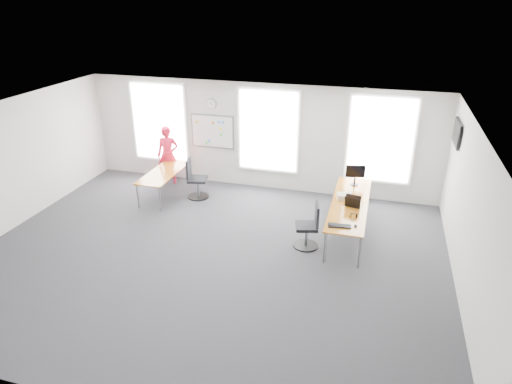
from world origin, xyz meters
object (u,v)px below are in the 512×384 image
(keyboard, at_px, (340,226))
(headphones, at_px, (353,215))
(person, at_px, (168,155))
(desk_right, at_px, (350,205))
(chair_left, at_px, (195,181))
(chair_right, at_px, (309,228))
(desk_left, at_px, (163,174))
(monitor, at_px, (355,173))

(keyboard, relative_size, headphones, 2.96)
(person, bearing_deg, headphones, -40.54)
(desk_right, bearing_deg, headphones, -79.41)
(chair_left, distance_m, person, 1.44)
(desk_right, bearing_deg, keyboard, -94.85)
(chair_left, bearing_deg, chair_right, -129.49)
(desk_left, xyz_separation_m, keyboard, (4.99, -1.92, 0.13))
(chair_right, xyz_separation_m, monitor, (0.78, 2.01, 0.62))
(desk_left, xyz_separation_m, headphones, (5.23, -1.42, 0.16))
(chair_left, relative_size, headphones, 6.84)
(headphones, bearing_deg, chair_right, -168.61)
(chair_right, bearing_deg, headphones, 89.57)
(desk_left, height_order, chair_right, chair_right)
(desk_right, distance_m, person, 5.62)
(headphones, height_order, monitor, monitor)
(desk_left, distance_m, headphones, 5.42)
(person, relative_size, headphones, 10.58)
(desk_left, distance_m, chair_right, 4.62)
(desk_right, xyz_separation_m, person, (-5.38, 1.62, 0.15))
(desk_right, distance_m, headphones, 0.74)
(person, bearing_deg, monitor, -23.28)
(headphones, bearing_deg, keyboard, -116.95)
(monitor, bearing_deg, chair_left, 170.78)
(chair_left, distance_m, monitor, 4.28)
(desk_left, height_order, monitor, monitor)
(monitor, bearing_deg, desk_left, 171.88)
(desk_right, distance_m, chair_left, 4.31)
(chair_right, distance_m, headphones, 0.99)
(person, bearing_deg, desk_right, -34.32)
(desk_left, height_order, chair_left, chair_left)
(desk_right, bearing_deg, monitor, 89.44)
(desk_left, distance_m, person, 0.99)
(desk_left, bearing_deg, desk_right, -7.81)
(chair_left, relative_size, person, 0.65)
(desk_right, xyz_separation_m, chair_right, (-0.77, -0.93, -0.25))
(desk_left, bearing_deg, monitor, 4.28)
(chair_right, height_order, monitor, monitor)
(chair_left, relative_size, keyboard, 2.31)
(chair_right, height_order, headphones, chair_right)
(desk_right, height_order, chair_left, chair_left)
(chair_right, xyz_separation_m, chair_left, (-3.45, 1.78, 0.03))
(chair_left, distance_m, keyboard, 4.62)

